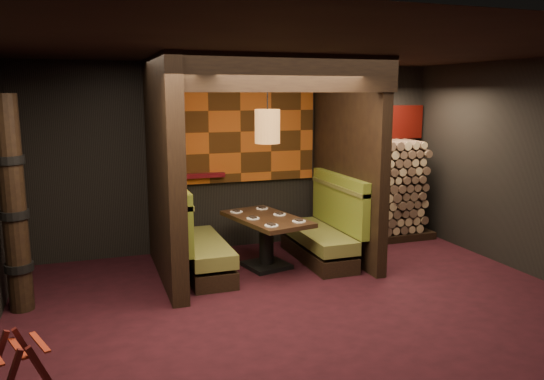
{
  "coord_description": "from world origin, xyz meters",
  "views": [
    {
      "loc": [
        -2.26,
        -5.14,
        2.4
      ],
      "look_at": [
        0.0,
        1.3,
        1.15
      ],
      "focal_mm": 35.0,
      "sensor_mm": 36.0,
      "label": 1
    }
  ],
  "objects_px": {
    "booth_bench_right": "(324,233)",
    "booth_bench_left": "(196,245)",
    "firewood_stack": "(382,191)",
    "dining_table": "(266,233)",
    "pendant_lamp": "(267,126)",
    "luggage_rack": "(20,374)",
    "totem_column": "(14,207)"
  },
  "relations": [
    {
      "from": "booth_bench_right",
      "to": "firewood_stack",
      "type": "xyz_separation_m",
      "value": [
        1.35,
        0.7,
        0.42
      ]
    },
    {
      "from": "booth_bench_left",
      "to": "luggage_rack",
      "type": "distance_m",
      "value": 3.3
    },
    {
      "from": "booth_bench_right",
      "to": "totem_column",
      "type": "xyz_separation_m",
      "value": [
        -3.98,
        -0.55,
        0.79
      ]
    },
    {
      "from": "booth_bench_right",
      "to": "firewood_stack",
      "type": "relative_size",
      "value": 0.92
    },
    {
      "from": "dining_table",
      "to": "luggage_rack",
      "type": "xyz_separation_m",
      "value": [
        -2.85,
        -2.66,
        -0.16
      ]
    },
    {
      "from": "booth_bench_left",
      "to": "firewood_stack",
      "type": "height_order",
      "value": "firewood_stack"
    },
    {
      "from": "pendant_lamp",
      "to": "firewood_stack",
      "type": "bearing_deg",
      "value": 19.78
    },
    {
      "from": "booth_bench_right",
      "to": "totem_column",
      "type": "relative_size",
      "value": 0.67
    },
    {
      "from": "totem_column",
      "to": "firewood_stack",
      "type": "xyz_separation_m",
      "value": [
        5.33,
        1.25,
        -0.37
      ]
    },
    {
      "from": "booth_bench_right",
      "to": "dining_table",
      "type": "height_order",
      "value": "booth_bench_right"
    },
    {
      "from": "booth_bench_left",
      "to": "firewood_stack",
      "type": "xyz_separation_m",
      "value": [
        3.25,
        0.7,
        0.42
      ]
    },
    {
      "from": "booth_bench_right",
      "to": "dining_table",
      "type": "distance_m",
      "value": 0.92
    },
    {
      "from": "luggage_rack",
      "to": "totem_column",
      "type": "relative_size",
      "value": 0.3
    },
    {
      "from": "firewood_stack",
      "to": "booth_bench_left",
      "type": "bearing_deg",
      "value": -167.83
    },
    {
      "from": "booth_bench_right",
      "to": "luggage_rack",
      "type": "bearing_deg",
      "value": -144.13
    },
    {
      "from": "luggage_rack",
      "to": "booth_bench_right",
      "type": "bearing_deg",
      "value": 35.87
    },
    {
      "from": "booth_bench_right",
      "to": "pendant_lamp",
      "type": "height_order",
      "value": "pendant_lamp"
    },
    {
      "from": "dining_table",
      "to": "booth_bench_right",
      "type": "bearing_deg",
      "value": 4.09
    },
    {
      "from": "booth_bench_left",
      "to": "dining_table",
      "type": "xyz_separation_m",
      "value": [
        0.98,
        -0.07,
        0.09
      ]
    },
    {
      "from": "booth_bench_right",
      "to": "pendant_lamp",
      "type": "distance_m",
      "value": 1.82
    },
    {
      "from": "booth_bench_left",
      "to": "booth_bench_right",
      "type": "relative_size",
      "value": 1.0
    },
    {
      "from": "dining_table",
      "to": "pendant_lamp",
      "type": "bearing_deg",
      "value": -90.0
    },
    {
      "from": "pendant_lamp",
      "to": "firewood_stack",
      "type": "xyz_separation_m",
      "value": [
        2.27,
        0.82,
        -1.15
      ]
    },
    {
      "from": "booth_bench_right",
      "to": "booth_bench_left",
      "type": "bearing_deg",
      "value": 180.0
    },
    {
      "from": "booth_bench_left",
      "to": "booth_bench_right",
      "type": "height_order",
      "value": "same"
    },
    {
      "from": "totem_column",
      "to": "luggage_rack",
      "type": "bearing_deg",
      "value": -84.27
    },
    {
      "from": "booth_bench_right",
      "to": "firewood_stack",
      "type": "distance_m",
      "value": 1.58
    },
    {
      "from": "dining_table",
      "to": "luggage_rack",
      "type": "height_order",
      "value": "dining_table"
    },
    {
      "from": "booth_bench_right",
      "to": "luggage_rack",
      "type": "relative_size",
      "value": 2.23
    },
    {
      "from": "pendant_lamp",
      "to": "totem_column",
      "type": "xyz_separation_m",
      "value": [
        -3.07,
        -0.43,
        -0.78
      ]
    },
    {
      "from": "pendant_lamp",
      "to": "luggage_rack",
      "type": "distance_m",
      "value": 4.2
    },
    {
      "from": "dining_table",
      "to": "firewood_stack",
      "type": "xyz_separation_m",
      "value": [
        2.27,
        0.77,
        0.33
      ]
    }
  ]
}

